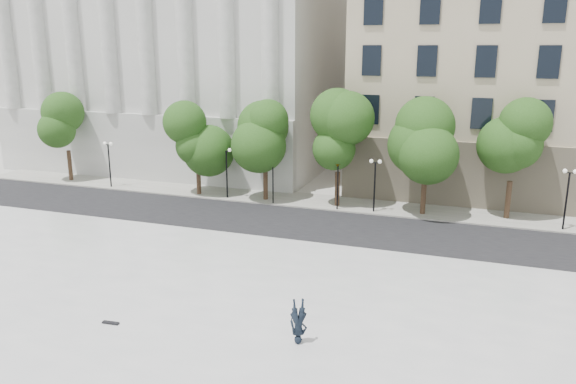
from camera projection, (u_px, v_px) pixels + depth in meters
name	position (u px, v px, depth m)	size (l,w,h in m)	color
ground	(131.00, 360.00, 21.69)	(160.00, 160.00, 0.00)	beige
plaza	(171.00, 320.00, 24.38)	(44.00, 22.00, 0.45)	silver
street	(285.00, 224.00, 38.15)	(60.00, 8.00, 0.02)	black
far_sidewalk	(311.00, 201.00, 43.62)	(60.00, 4.00, 0.12)	#B2B0A4
building_west	(198.00, 34.00, 59.07)	(31.50, 27.65, 25.60)	silver
traffic_light_west	(273.00, 157.00, 41.92)	(0.90, 1.86, 4.23)	black
traffic_light_east	(338.00, 161.00, 40.34)	(1.06, 1.77, 4.21)	black
person_lying	(299.00, 337.00, 22.01)	(0.67, 0.44, 1.85)	black
skateboard	(111.00, 323.00, 23.58)	(0.73, 0.19, 0.07)	black
street_trees	(296.00, 139.00, 42.10)	(40.04, 4.69, 7.76)	#382619
lamp_posts	(304.00, 170.00, 41.69)	(35.90, 0.28, 4.15)	black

